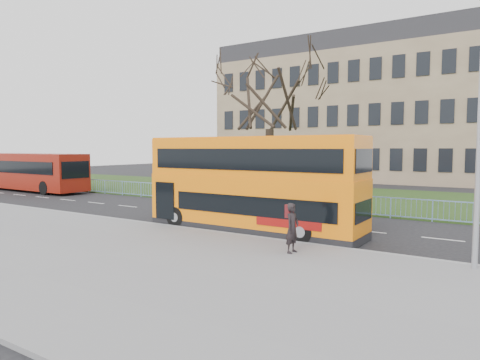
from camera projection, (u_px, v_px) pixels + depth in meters
name	position (u px, v px, depth m)	size (l,w,h in m)	color
ground	(223.00, 227.00, 19.82)	(120.00, 120.00, 0.00)	black
pavement	(106.00, 257.00, 14.15)	(80.00, 10.50, 0.12)	slate
kerb	(202.00, 231.00, 18.52)	(80.00, 0.20, 0.14)	gray
grass_verge	(332.00, 196.00, 31.84)	(80.00, 15.40, 0.08)	#1F3613
guard_railing	(286.00, 200.00, 25.33)	(40.00, 0.12, 1.10)	#7FA4E1
bare_tree	(270.00, 116.00, 29.40)	(8.10, 8.10, 11.57)	black
civic_building	(355.00, 120.00, 51.40)	(30.00, 15.00, 14.00)	#7E684F
yellow_bus	(252.00, 182.00, 18.48)	(9.74, 2.44, 4.07)	orange
red_bus	(31.00, 171.00, 36.11)	(12.06, 2.99, 3.17)	maroon
pedestrian	(292.00, 228.00, 14.36)	(0.61, 0.40, 1.69)	black
street_lamp	(477.00, 109.00, 12.26)	(1.80, 0.27, 8.46)	#9C9EA5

